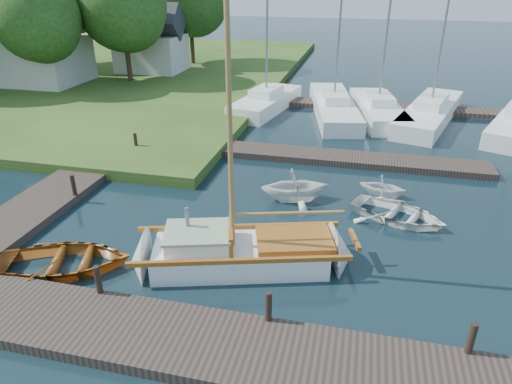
% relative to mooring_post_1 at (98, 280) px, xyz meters
% --- Properties ---
extents(ground, '(160.00, 160.00, 0.00)m').
position_rel_mooring_post_1_xyz_m(ground, '(3.00, 5.00, -0.70)').
color(ground, black).
rests_on(ground, ground).
extents(near_dock, '(18.00, 2.20, 0.30)m').
position_rel_mooring_post_1_xyz_m(near_dock, '(3.00, -1.00, -0.55)').
color(near_dock, '#2E251E').
rests_on(near_dock, ground).
extents(left_dock, '(2.20, 18.00, 0.30)m').
position_rel_mooring_post_1_xyz_m(left_dock, '(-5.00, 7.00, -0.55)').
color(left_dock, '#2E251E').
rests_on(left_dock, ground).
extents(far_dock, '(14.00, 1.60, 0.30)m').
position_rel_mooring_post_1_xyz_m(far_dock, '(5.00, 11.50, -0.55)').
color(far_dock, '#2E251E').
rests_on(far_dock, ground).
extents(pontoon, '(30.00, 1.60, 0.30)m').
position_rel_mooring_post_1_xyz_m(pontoon, '(13.00, 21.00, -0.55)').
color(pontoon, '#2E251E').
rests_on(pontoon, ground).
extents(shore, '(50.00, 40.00, 0.50)m').
position_rel_mooring_post_1_xyz_m(shore, '(-25.00, 27.00, -0.45)').
color(shore, '#304B1A').
rests_on(shore, ground).
extents(mooring_post_1, '(0.16, 0.16, 0.80)m').
position_rel_mooring_post_1_xyz_m(mooring_post_1, '(0.00, 0.00, 0.00)').
color(mooring_post_1, black).
rests_on(mooring_post_1, near_dock).
extents(mooring_post_2, '(0.16, 0.16, 0.80)m').
position_rel_mooring_post_1_xyz_m(mooring_post_2, '(4.50, 0.00, 0.00)').
color(mooring_post_2, black).
rests_on(mooring_post_2, near_dock).
extents(mooring_post_3, '(0.16, 0.16, 0.80)m').
position_rel_mooring_post_1_xyz_m(mooring_post_3, '(9.00, 0.00, 0.00)').
color(mooring_post_3, black).
rests_on(mooring_post_3, near_dock).
extents(mooring_post_4, '(0.16, 0.16, 0.80)m').
position_rel_mooring_post_1_xyz_m(mooring_post_4, '(-4.00, 5.00, 0.00)').
color(mooring_post_4, black).
rests_on(mooring_post_4, left_dock).
extents(mooring_post_5, '(0.16, 0.16, 0.80)m').
position_rel_mooring_post_1_xyz_m(mooring_post_5, '(-4.00, 10.00, 0.00)').
color(mooring_post_5, black).
rests_on(mooring_post_5, left_dock).
extents(sailboat, '(7.41, 3.92, 9.83)m').
position_rel_mooring_post_1_xyz_m(sailboat, '(3.27, 2.55, -0.36)').
color(sailboat, white).
rests_on(sailboat, ground).
extents(dinghy, '(4.48, 3.77, 0.79)m').
position_rel_mooring_post_1_xyz_m(dinghy, '(-1.82, 1.06, -0.30)').
color(dinghy, '#904119').
rests_on(dinghy, ground).
extents(tender_b, '(3.16, 2.94, 1.36)m').
position_rel_mooring_post_1_xyz_m(tender_b, '(4.03, 7.11, -0.02)').
color(tender_b, white).
rests_on(tender_b, ground).
extents(tender_c, '(3.98, 3.49, 0.69)m').
position_rel_mooring_post_1_xyz_m(tender_c, '(7.77, 6.40, -0.36)').
color(tender_c, white).
rests_on(tender_c, ground).
extents(tender_d, '(2.10, 1.91, 0.96)m').
position_rel_mooring_post_1_xyz_m(tender_d, '(7.28, 8.23, -0.22)').
color(tender_d, white).
rests_on(tender_d, ground).
extents(marina_boat_0, '(3.49, 7.41, 12.04)m').
position_rel_mooring_post_1_xyz_m(marina_boat_0, '(0.25, 19.28, -0.11)').
color(marina_boat_0, white).
rests_on(marina_boat_0, ground).
extents(marina_boat_1, '(4.03, 9.64, 11.26)m').
position_rel_mooring_post_1_xyz_m(marina_boat_1, '(4.47, 19.21, -0.13)').
color(marina_boat_1, white).
rests_on(marina_boat_1, ground).
extents(marina_boat_2, '(3.70, 7.91, 11.94)m').
position_rel_mooring_post_1_xyz_m(marina_boat_2, '(7.08, 19.16, -0.12)').
color(marina_boat_2, white).
rests_on(marina_boat_2, ground).
extents(marina_boat_3, '(4.83, 9.68, 11.36)m').
position_rel_mooring_post_1_xyz_m(marina_boat_3, '(10.03, 19.12, -0.13)').
color(marina_boat_3, white).
rests_on(marina_boat_3, ground).
extents(house_a, '(6.30, 5.00, 6.29)m').
position_rel_mooring_post_1_xyz_m(house_a, '(-17.00, 21.00, 2.26)').
color(house_a, beige).
rests_on(house_a, shore).
extents(house_c, '(5.25, 4.00, 5.28)m').
position_rel_mooring_post_1_xyz_m(house_c, '(-11.00, 27.00, 1.88)').
color(house_c, beige).
rests_on(house_c, shore).
extents(tree_2, '(5.83, 5.75, 7.82)m').
position_rel_mooring_post_1_xyz_m(tree_2, '(-15.00, 19.05, 4.55)').
color(tree_2, '#332114').
rests_on(tree_2, shore).
extents(tree_3, '(6.41, 6.38, 8.74)m').
position_rel_mooring_post_1_xyz_m(tree_3, '(-11.00, 23.05, 5.11)').
color(tree_3, '#332114').
rests_on(tree_3, shore).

